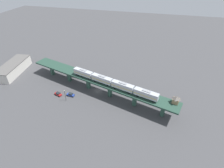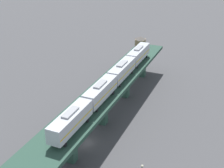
{
  "view_description": "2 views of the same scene",
  "coord_description": "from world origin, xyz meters",
  "px_view_note": "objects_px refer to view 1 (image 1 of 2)",
  "views": [
    {
      "loc": [
        -76.58,
        -28.78,
        62.27
      ],
      "look_at": [
        -4.32,
        -9.86,
        9.84
      ],
      "focal_mm": 28.0,
      "sensor_mm": 36.0,
      "label": 1
    },
    {
      "loc": [
        -12.26,
        54.77,
        41.29
      ],
      "look_at": [
        -4.32,
        -9.86,
        9.84
      ],
      "focal_mm": 50.0,
      "sensor_mm": 36.0,
      "label": 2
    }
  ],
  "objects_px": {
    "street_car_blue": "(71,95)",
    "delivery_truck": "(73,74)",
    "warehouse_building": "(14,68)",
    "street_lamp": "(65,95)",
    "street_car_red": "(58,94)",
    "subway_train": "(112,82)",
    "signal_hut": "(176,100)"
  },
  "relations": [
    {
      "from": "street_lamp",
      "to": "warehouse_building",
      "type": "relative_size",
      "value": 0.23
    },
    {
      "from": "street_car_blue",
      "to": "street_lamp",
      "type": "relative_size",
      "value": 0.65
    },
    {
      "from": "street_car_blue",
      "to": "street_lamp",
      "type": "bearing_deg",
      "value": 170.43
    },
    {
      "from": "delivery_truck",
      "to": "street_car_red",
      "type": "bearing_deg",
      "value": -179.76
    },
    {
      "from": "delivery_truck",
      "to": "street_lamp",
      "type": "height_order",
      "value": "street_lamp"
    },
    {
      "from": "street_car_red",
      "to": "warehouse_building",
      "type": "height_order",
      "value": "warehouse_building"
    },
    {
      "from": "signal_hut",
      "to": "street_car_red",
      "type": "distance_m",
      "value": 62.83
    },
    {
      "from": "delivery_truck",
      "to": "street_lamp",
      "type": "xyz_separation_m",
      "value": [
        -23.74,
        -6.5,
        2.35
      ]
    },
    {
      "from": "street_car_blue",
      "to": "warehouse_building",
      "type": "distance_m",
      "value": 50.29
    },
    {
      "from": "delivery_truck",
      "to": "warehouse_building",
      "type": "height_order",
      "value": "warehouse_building"
    },
    {
      "from": "street_car_red",
      "to": "street_lamp",
      "type": "distance_m",
      "value": 7.78
    },
    {
      "from": "signal_hut",
      "to": "warehouse_building",
      "type": "xyz_separation_m",
      "value": [
        15.42,
        103.3,
        -6.73
      ]
    },
    {
      "from": "delivery_truck",
      "to": "signal_hut",
      "type": "bearing_deg",
      "value": -108.7
    },
    {
      "from": "subway_train",
      "to": "street_car_blue",
      "type": "height_order",
      "value": "subway_train"
    },
    {
      "from": "signal_hut",
      "to": "delivery_truck",
      "type": "distance_m",
      "value": 66.23
    },
    {
      "from": "subway_train",
      "to": "warehouse_building",
      "type": "height_order",
      "value": "subway_train"
    },
    {
      "from": "street_car_red",
      "to": "warehouse_building",
      "type": "relative_size",
      "value": 0.16
    },
    {
      "from": "signal_hut",
      "to": "street_car_blue",
      "type": "xyz_separation_m",
      "value": [
        1.58,
        55.02,
        -9.2
      ]
    },
    {
      "from": "street_lamp",
      "to": "signal_hut",
      "type": "bearing_deg",
      "value": -87.25
    },
    {
      "from": "subway_train",
      "to": "delivery_truck",
      "type": "distance_m",
      "value": 35.44
    },
    {
      "from": "delivery_truck",
      "to": "warehouse_building",
      "type": "xyz_separation_m",
      "value": [
        -5.65,
        41.07,
        1.65
      ]
    },
    {
      "from": "subway_train",
      "to": "street_lamp",
      "type": "height_order",
      "value": "subway_train"
    },
    {
      "from": "signal_hut",
      "to": "subway_train",
      "type": "bearing_deg",
      "value": 80.56
    },
    {
      "from": "street_car_blue",
      "to": "street_lamp",
      "type": "distance_m",
      "value": 5.35
    },
    {
      "from": "delivery_truck",
      "to": "street_lamp",
      "type": "relative_size",
      "value": 1.06
    },
    {
      "from": "signal_hut",
      "to": "delivery_truck",
      "type": "xyz_separation_m",
      "value": [
        21.07,
        62.23,
        -8.38
      ]
    },
    {
      "from": "signal_hut",
      "to": "street_lamp",
      "type": "relative_size",
      "value": 0.57
    },
    {
      "from": "signal_hut",
      "to": "street_car_red",
      "type": "height_order",
      "value": "signal_hut"
    },
    {
      "from": "street_car_blue",
      "to": "subway_train",
      "type": "bearing_deg",
      "value": -80.89
    },
    {
      "from": "street_car_blue",
      "to": "warehouse_building",
      "type": "xyz_separation_m",
      "value": [
        13.84,
        48.28,
        2.47
      ]
    },
    {
      "from": "street_car_red",
      "to": "street_car_blue",
      "type": "xyz_separation_m",
      "value": [
        1.19,
        -7.13,
        0.0
      ]
    },
    {
      "from": "street_car_blue",
      "to": "delivery_truck",
      "type": "bearing_deg",
      "value": 20.31
    }
  ]
}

